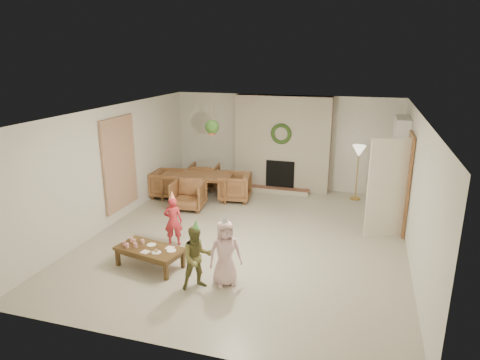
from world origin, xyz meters
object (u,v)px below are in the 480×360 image
at_px(dining_chair_far, 204,177).
at_px(dining_chair_left, 167,184).
at_px(child_plaid, 197,258).
at_px(child_pink, 225,253).
at_px(coffee_table_top, 150,249).
at_px(dining_chair_right, 235,187).
at_px(child_red, 173,221).
at_px(dining_table, 197,186).
at_px(dining_chair_near, 188,195).

xyz_separation_m(dining_chair_far, dining_chair_left, (-0.67, -0.87, 0.00)).
xyz_separation_m(dining_chair_far, child_plaid, (1.74, -4.76, 0.17)).
relative_size(child_plaid, child_pink, 0.96).
distance_m(coffee_table_top, child_pink, 1.44).
relative_size(dining_chair_right, child_plaid, 0.74).
height_order(dining_chair_left, child_red, child_red).
relative_size(dining_table, dining_chair_near, 2.34).
height_order(dining_table, child_red, child_red).
xyz_separation_m(dining_chair_near, child_plaid, (1.54, -3.22, 0.17)).
bearing_deg(dining_chair_near, child_plaid, -71.80).
xyz_separation_m(dining_chair_right, child_red, (-0.35, -2.79, 0.14)).
xyz_separation_m(dining_chair_left, dining_chair_right, (1.74, 0.23, 0.00)).
bearing_deg(dining_table, dining_chair_far, 90.00).
bearing_deg(child_plaid, dining_chair_far, 73.79).
relative_size(dining_chair_far, child_plaid, 0.74).
xyz_separation_m(dining_chair_left, child_plaid, (2.41, -3.89, 0.17)).
relative_size(dining_table, child_pink, 1.65).
bearing_deg(coffee_table_top, child_pink, 5.00).
relative_size(child_red, child_pink, 0.90).
bearing_deg(dining_table, dining_chair_right, 0.00).
xyz_separation_m(coffee_table_top, child_red, (0.01, 0.92, 0.15)).
bearing_deg(dining_chair_far, child_plaid, 102.70).
bearing_deg(dining_chair_right, dining_chair_left, -90.00).
bearing_deg(child_red, child_pink, 123.56).
bearing_deg(child_pink, coffee_table_top, 142.19).
bearing_deg(child_pink, child_red, 111.05).
xyz_separation_m(dining_chair_near, child_pink, (1.92, -2.98, 0.19)).
relative_size(dining_chair_left, coffee_table_top, 0.66).
distance_m(dining_chair_far, dining_chair_right, 1.24).
distance_m(dining_chair_far, child_plaid, 5.08).
bearing_deg(dining_chair_far, child_pink, 107.71).
xyz_separation_m(dining_chair_far, dining_chair_right, (1.06, -0.65, 0.00)).
bearing_deg(dining_chair_left, dining_chair_near, -135.00).
bearing_deg(dining_chair_near, child_red, -82.27).
height_order(child_plaid, child_pink, child_pink).
xyz_separation_m(dining_table, child_pink, (2.02, -3.75, 0.22)).
relative_size(dining_chair_far, coffee_table_top, 0.66).
height_order(dining_table, dining_chair_left, dining_chair_left).
xyz_separation_m(dining_chair_right, child_plaid, (0.68, -4.12, 0.17)).
bearing_deg(dining_table, dining_chair_near, -90.00).
bearing_deg(coffee_table_top, dining_chair_left, 123.00).
bearing_deg(dining_chair_near, dining_chair_far, 90.00).
height_order(dining_chair_far, dining_chair_left, same).
distance_m(dining_table, child_plaid, 4.32).
bearing_deg(dining_chair_right, dining_chair_near, -51.34).
distance_m(dining_chair_right, child_red, 2.82).
xyz_separation_m(dining_chair_near, child_red, (0.51, -1.90, 0.14)).
xyz_separation_m(coffee_table_top, child_plaid, (1.04, -0.40, 0.19)).
xyz_separation_m(dining_chair_far, child_pink, (2.12, -4.53, 0.19)).
relative_size(coffee_table_top, child_red, 1.19).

